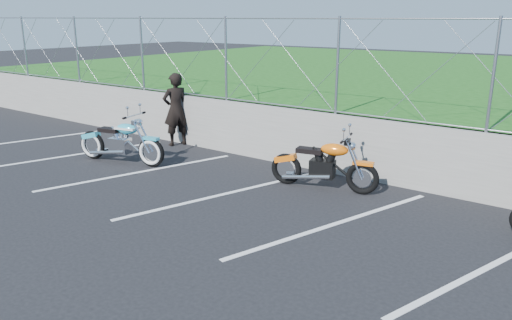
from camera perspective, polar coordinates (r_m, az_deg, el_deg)
The scene contains 8 objects.
ground at distance 8.94m, azimuth -7.69°, elevation -5.64°, with size 90.00×90.00×0.00m, color black.
retaining_wall at distance 11.39m, azimuth 4.46°, elevation 2.64°, with size 30.00×0.22×1.30m, color slate.
grass_field at distance 20.45m, azimuth 19.64°, elevation 7.73°, with size 30.00×20.00×1.30m, color #184C14.
chain_link_fence at distance 11.13m, azimuth 4.64°, elevation 10.93°, with size 28.00×0.03×2.00m.
parking_lines at distance 8.95m, azimuth 2.37°, elevation -5.45°, with size 18.29×4.31×0.01m.
cruiser_turquoise at distance 11.94m, azimuth -15.09°, elevation 1.87°, with size 2.32×0.78×1.17m.
naked_orange at distance 9.84m, azimuth 7.88°, elevation -0.73°, with size 2.16×0.75×1.09m.
person_standing at distance 13.25m, azimuth -9.17°, elevation 5.72°, with size 0.69×0.46×1.91m, color black.
Camera 1 is at (5.84, -5.92, 3.28)m, focal length 35.00 mm.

